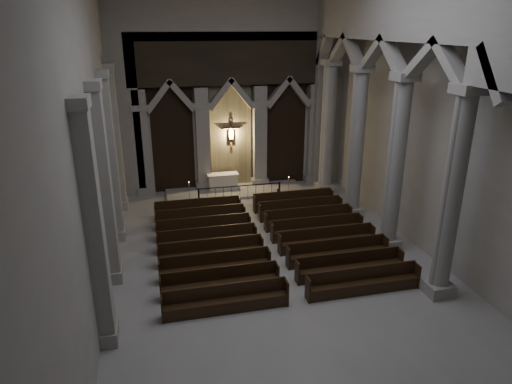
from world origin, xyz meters
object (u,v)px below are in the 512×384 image
candle_stand_left (190,197)px  candle_stand_right (288,192)px  altar_rail (240,190)px  altar (223,181)px  pews (267,242)px  worshipper (279,198)px

candle_stand_left → candle_stand_right: (5.88, -0.54, 0.01)m
candle_stand_left → altar_rail: bearing=-6.5°
altar → pews: (0.70, -8.34, -0.31)m
altar → candle_stand_right: (3.64, -2.14, -0.28)m
altar_rail → candle_stand_right: size_ratio=3.70×
candle_stand_left → worshipper: 5.25m
altar → candle_stand_right: 4.23m
altar_rail → pews: pews is taller
altar → candle_stand_left: candle_stand_left is taller
candle_stand_left → worshipper: (4.92, -1.81, 0.19)m
altar_rail → candle_stand_left: 2.98m
altar → candle_stand_left: (-2.24, -1.59, -0.29)m
candle_stand_left → pews: size_ratio=0.13×
candle_stand_right → worshipper: (-0.96, -1.27, 0.19)m
altar → candle_stand_right: candle_stand_right is taller
worshipper → candle_stand_right: bearing=27.9°
pews → worshipper: bearing=68.1°
candle_stand_right → worshipper: bearing=-127.2°
pews → altar: bearing=94.8°
altar_rail → pews: bearing=-90.0°
pews → worshipper: worshipper is taller
worshipper → altar: bearing=103.3°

